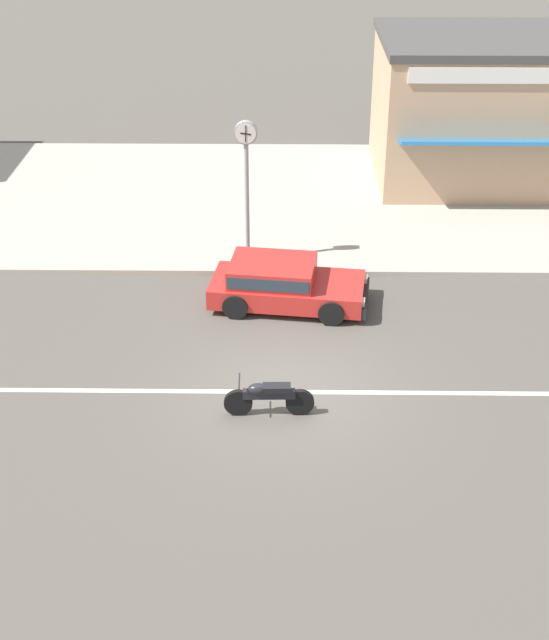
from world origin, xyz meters
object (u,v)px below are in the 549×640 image
(street_clock, at_px, (246,162))
(shopfront_corner_warung, at_px, (481,107))
(hatchback_red_1, at_px, (282,282))
(motorcycle_1, at_px, (268,397))

(street_clock, xyz_separation_m, shopfront_corner_warung, (7.00, 6.38, -0.46))
(hatchback_red_1, height_order, motorcycle_1, hatchback_red_1)
(hatchback_red_1, distance_m, street_clock, 3.20)
(shopfront_corner_warung, bearing_deg, hatchback_red_1, -125.67)
(hatchback_red_1, height_order, shopfront_corner_warung, shopfront_corner_warung)
(street_clock, relative_size, shopfront_corner_warung, 0.58)
(motorcycle_1, bearing_deg, shopfront_corner_warung, 64.00)
(shopfront_corner_warung, bearing_deg, motorcycle_1, -116.00)
(motorcycle_1, relative_size, street_clock, 0.48)
(street_clock, height_order, shopfront_corner_warung, shopfront_corner_warung)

